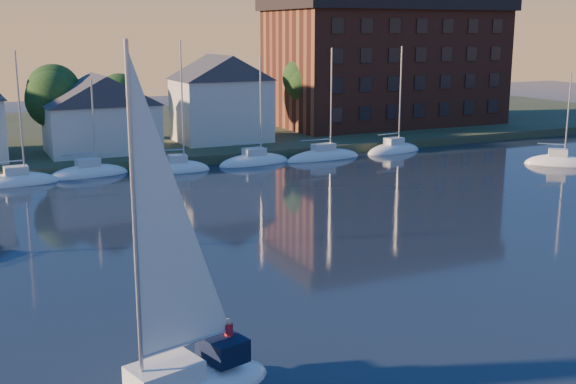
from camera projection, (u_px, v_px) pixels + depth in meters
ground at (553, 382)px, 28.27m from camera, size 260.00×260.00×0.00m
shoreline_land at (122, 136)px, 94.36m from camera, size 160.00×50.00×2.00m
wooden_dock at (172, 165)px, 74.09m from camera, size 120.00×3.00×1.00m
clubhouse_centre at (101, 113)px, 74.86m from camera, size 11.55×8.40×8.08m
clubhouse_east at (221, 97)px, 82.29m from camera, size 10.50×8.40×9.80m
condo_block at (386, 58)px, 97.59m from camera, size 31.00×17.00×17.40m
tree_line at (159, 86)px, 83.05m from camera, size 93.40×5.40×8.90m
moored_fleet at (99, 175)px, 68.08m from camera, size 71.50×2.40×12.05m
drifting_sailboat_right at (557, 164)px, 73.81m from camera, size 6.22×5.91×10.44m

